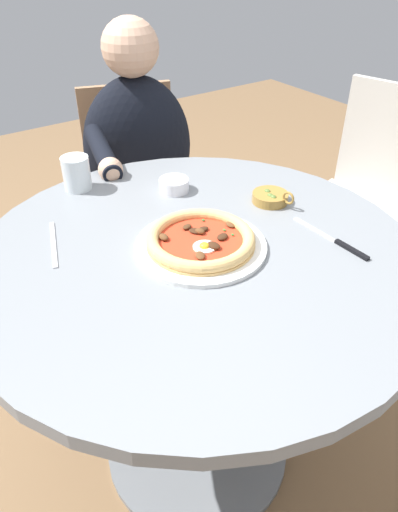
# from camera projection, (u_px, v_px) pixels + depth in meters

# --- Properties ---
(ground_plane) EXTENTS (6.00, 6.00, 0.02)m
(ground_plane) POSITION_uv_depth(u_px,v_px,m) (197.00, 449.00, 1.48)
(ground_plane) COLOR brown
(dining_table) EXTENTS (0.99, 0.99, 0.75)m
(dining_table) POSITION_uv_depth(u_px,v_px,m) (197.00, 303.00, 1.14)
(dining_table) COLOR gray
(dining_table) RESTS_ON ground
(pizza_on_plate) EXTENTS (0.29, 0.29, 0.04)m
(pizza_on_plate) POSITION_uv_depth(u_px,v_px,m) (202.00, 242.00, 1.04)
(pizza_on_plate) COLOR white
(pizza_on_plate) RESTS_ON dining_table
(water_glass) EXTENTS (0.07, 0.07, 0.09)m
(water_glass) POSITION_uv_depth(u_px,v_px,m) (77.00, 175.00, 1.26)
(water_glass) COLOR silver
(water_glass) RESTS_ON dining_table
(steak_knife) EXTENTS (0.22, 0.01, 0.01)m
(steak_knife) POSITION_uv_depth(u_px,v_px,m) (340.00, 244.00, 1.06)
(steak_knife) COLOR silver
(steak_knife) RESTS_ON dining_table
(ramekin_capers) EXTENTS (0.08, 0.08, 0.03)m
(ramekin_capers) POSITION_uv_depth(u_px,v_px,m) (174.00, 184.00, 1.26)
(ramekin_capers) COLOR white
(ramekin_capers) RESTS_ON dining_table
(olive_pan) EXTENTS (0.12, 0.09, 0.05)m
(olive_pan) POSITION_uv_depth(u_px,v_px,m) (271.00, 197.00, 1.21)
(olive_pan) COLOR olive
(olive_pan) RESTS_ON dining_table
(fork_utensil) EXTENTS (0.18, 0.07, 0.00)m
(fork_utensil) POSITION_uv_depth(u_px,v_px,m) (54.00, 244.00, 1.06)
(fork_utensil) COLOR #BCBCC1
(fork_utensil) RESTS_ON dining_table
(diner_person) EXTENTS (0.48, 0.47, 1.11)m
(diner_person) POSITION_uv_depth(u_px,v_px,m) (142.00, 200.00, 1.76)
(diner_person) COLOR #282833
(diner_person) RESTS_ON ground
(cafe_chair_diner) EXTENTS (0.49, 0.49, 0.85)m
(cafe_chair_diner) POSITION_uv_depth(u_px,v_px,m) (135.00, 180.00, 1.86)
(cafe_chair_diner) COLOR #957050
(cafe_chair_diner) RESTS_ON ground
(cafe_chair_spare_near) EXTENTS (0.51, 0.51, 0.88)m
(cafe_chair_spare_near) POSITION_uv_depth(u_px,v_px,m) (370.00, 189.00, 1.75)
(cafe_chair_spare_near) COLOR beige
(cafe_chair_spare_near) RESTS_ON ground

